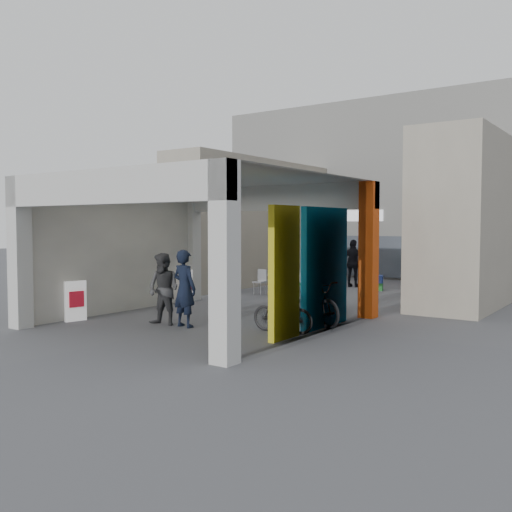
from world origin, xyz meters
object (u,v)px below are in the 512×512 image
Objects in this scene: man_back_turned at (164,289)px; man_elderly at (327,281)px; bicycle_front at (310,303)px; white_van at (466,271)px; man_with_dog at (184,288)px; produce_stand at (300,282)px; man_crates at (353,263)px; cafe_set at (278,285)px; border_collie at (224,308)px; bicycle_rear at (282,313)px.

man_elderly reaches higher than man_back_turned.
bicycle_front is 0.56× the size of white_van.
man_with_dog reaches higher than man_back_turned.
produce_stand is 6.57m from white_van.
man_crates is at bearing 84.87° from man_back_turned.
cafe_set is 4.70m from man_elderly.
cafe_set is 0.70× the size of bicycle_front.
man_back_turned reaches higher than border_collie.
produce_stand is 6.90m from border_collie.
man_elderly is 1.00× the size of man_crates.
man_elderly is at bearing 160.86° from white_van.
border_collie is 0.19× the size of white_van.
man_back_turned is 10.23m from man_crates.
bicycle_front is 1.26m from bicycle_rear.
man_with_dog is 0.90× the size of bicycle_front.
man_back_turned is 0.85× the size of bicycle_front.
man_elderly reaches higher than bicycle_rear.
border_collie is at bearing -72.35° from cafe_set.
produce_stand is 2.38m from man_crates.
man_elderly is 2.89m from bicycle_rear.
man_elderly is at bearing 103.01° from man_crates.
man_back_turned reaches higher than produce_stand.
man_crates is at bearing 37.24° from produce_stand.
cafe_set is 0.78× the size of man_crates.
border_collie is 2.41m from bicycle_rear.
man_crates is (-2.32, 6.59, 0.00)m from man_elderly.
cafe_set is 1.34× the size of produce_stand.
man_crates is 9.81m from bicycle_rear.
man_back_turned is 13.31m from white_van.
bicycle_rear is (2.27, 0.70, -0.46)m from man_with_dog.
bicycle_front is 10.76m from white_van.
man_with_dog is at bearing -98.44° from produce_stand.
cafe_set reaches higher than produce_stand.
man_elderly is at bearing -41.39° from cafe_set.
bicycle_rear reaches higher than cafe_set.
white_van is at bearing 93.22° from border_collie.
bicycle_front is at bearing -62.68° from man_elderly.
man_with_dog reaches higher than bicycle_rear.
white_van is at bearing -6.84° from bicycle_rear.
bicycle_front is at bearing -50.07° from cafe_set.
man_crates is (0.11, 10.23, 0.05)m from man_back_turned.
border_collie is 2.83m from man_elderly.
man_elderly is at bearing 66.02° from border_collie.
bicycle_front is (2.27, 0.46, 0.25)m from border_collie.
man_crates reaches higher than cafe_set.
man_with_dog is (1.69, -8.19, 0.63)m from produce_stand.
bicycle_rear reaches higher than produce_stand.
man_with_dog is 3.99m from man_elderly.
man_back_turned is 2.97m from bicycle_rear.
bicycle_front is at bearing 102.03° from man_crates.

